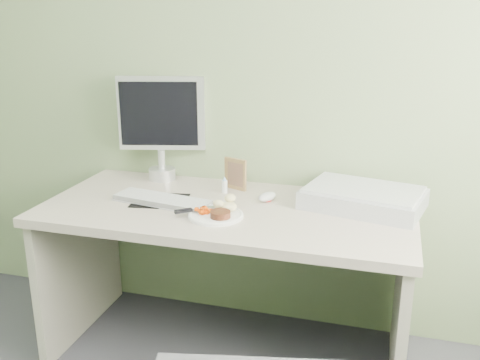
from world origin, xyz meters
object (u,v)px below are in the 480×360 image
(plate, at_px, (216,215))
(monitor, at_px, (161,122))
(scanner, at_px, (363,199))
(desk, at_px, (227,245))

(plate, bearing_deg, monitor, 133.97)
(plate, bearing_deg, scanner, 26.29)
(plate, bearing_deg, desk, 87.38)
(monitor, bearing_deg, scanner, -23.13)
(monitor, bearing_deg, plate, -60.25)
(desk, xyz_separation_m, plate, (-0.01, -0.13, 0.19))
(scanner, height_order, monitor, monitor)
(desk, height_order, scanner, scanner)
(scanner, bearing_deg, monitor, -176.12)
(plate, height_order, scanner, scanner)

